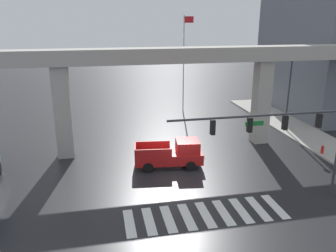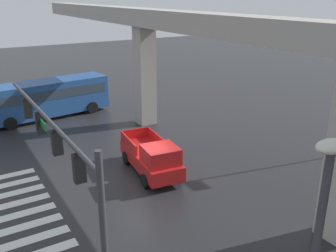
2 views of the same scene
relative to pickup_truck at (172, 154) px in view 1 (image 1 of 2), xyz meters
The scene contains 9 objects.
ground_plane 1.32m from the pickup_truck, 60.63° to the right, with size 120.00×120.00×0.00m, color #232326.
crosswalk_stripes 7.09m from the pickup_truck, 86.47° to the right, with size 9.35×2.80×0.01m.
elevated_overpass 7.42m from the pickup_truck, 83.59° to the left, with size 58.91×1.88×8.60m.
sidewalk_east 14.33m from the pickup_truck, ahead, with size 4.00×36.00×0.15m, color #ADA89E.
pickup_truck is the anchor object (origin of this frame).
traffic_signal_mast 9.13m from the pickup_truck, 49.55° to the right, with size 10.89×0.32×6.20m.
street_lamp_mid_block 14.95m from the pickup_truck, 25.97° to the left, with size 0.44×0.70×7.24m.
fire_hydrant 12.66m from the pickup_truck, ahead, with size 0.24×0.24×0.85m.
flagpole 17.27m from the pickup_truck, 72.86° to the left, with size 1.16×0.12×11.19m.
Camera 1 is at (-5.65, -22.91, 10.90)m, focal length 36.81 mm.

